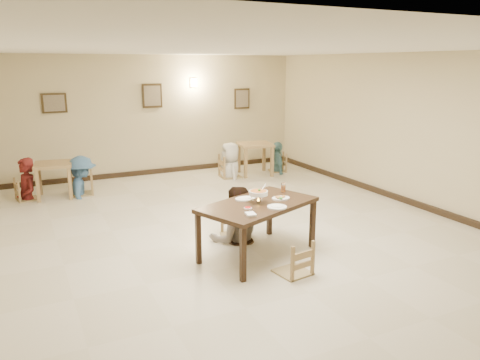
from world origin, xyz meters
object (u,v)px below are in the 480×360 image
bg_chair_lr (81,173)px  bg_chair_rr (278,154)px  drink_glass (283,188)px  bg_chair_ll (26,179)px  main_diner (235,187)px  bg_chair_rl (230,156)px  curry_warmer (258,193)px  main_table (258,208)px  bg_diner_d (278,142)px  bg_diner_c (230,143)px  bg_table_left (53,169)px  bg_diner_a (23,158)px  bg_diner_b (80,156)px  bg_table_right (255,149)px  chair_near (293,242)px  chair_far (235,209)px

bg_chair_lr → bg_chair_rr: 4.98m
drink_glass → bg_chair_ll: size_ratio=0.17×
bg_chair_lr → main_diner: bearing=31.6°
bg_chair_rl → bg_chair_rr: size_ratio=1.15×
curry_warmer → drink_glass: bearing=28.6°
main_table → bg_chair_ll: size_ratio=2.23×
drink_glass → bg_diner_d: size_ratio=0.09×
bg_chair_lr → bg_chair_rl: 3.58m
bg_diner_c → bg_chair_rl: bearing=6.7°
curry_warmer → bg_chair_rl: bearing=69.9°
bg_table_left → bg_diner_a: bearing=176.0°
bg_diner_b → drink_glass: bearing=-140.8°
drink_glass → bg_table_right: size_ratio=0.15×
main_diner → bg_chair_rl: 4.34m
bg_chair_rl → bg_diner_b: bearing=96.3°
chair_near → bg_diner_d: (2.97, 5.48, 0.33)m
main_table → bg_diner_c: bearing=48.2°
chair_near → bg_table_left: 6.00m
bg_chair_rl → bg_diner_a: bearing=95.2°
main_table → bg_chair_rl: (1.71, 4.67, -0.20)m
chair_far → bg_diner_b: bg_diner_b is taller
bg_table_left → bg_chair_rl: size_ratio=0.78×
bg_table_right → bg_chair_lr: bg_chair_lr is taller
drink_glass → bg_chair_rl: bg_chair_rl is taller
main_table → main_diner: main_diner is taller
drink_glass → bg_diner_d: bg_diner_d is taller
chair_far → bg_diner_c: size_ratio=0.56×
main_table → curry_warmer: 0.23m
main_table → bg_chair_rr: bearing=34.9°
chair_near → bg_table_right: chair_near is taller
main_diner → bg_chair_ll: main_diner is taller
bg_table_left → bg_diner_b: (0.55, -0.04, 0.24)m
bg_chair_rl → bg_table_left: bearing=95.6°
bg_chair_ll → bg_diner_b: size_ratio=0.52×
main_table → bg_diner_b: bearing=90.3°
drink_glass → bg_diner_c: 4.45m
main_table → bg_chair_ll: (-2.97, 4.70, -0.29)m
main_table → drink_glass: 0.74m
main_diner → bg_chair_ll: 4.98m
main_table → bg_diner_d: bearing=34.9°
main_diner → curry_warmer: main_diner is taller
main_diner → bg_table_left: (-2.39, 3.95, -0.28)m
chair_far → bg_chair_rl: bearing=82.1°
chair_far → main_table: bearing=-75.3°
bg_diner_c → chair_near: bearing=-9.5°
chair_far → bg_chair_rl: 4.22m
chair_near → bg_diner_b: (-2.00, 5.39, 0.39)m
bg_table_right → bg_chair_ll: 5.38m
main_table → bg_diner_d: (3.10, 4.71, 0.06)m
curry_warmer → drink_glass: size_ratio=2.09×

